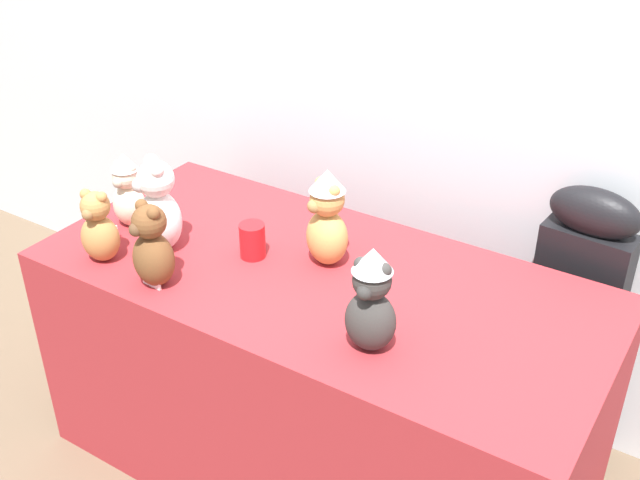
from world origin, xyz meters
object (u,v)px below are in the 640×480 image
teddy_bear_chestnut (152,247)px  teddy_bear_honey (327,218)px  teddy_bear_caramel (99,228)px  teddy_bear_cream (128,191)px  instrument_case (572,326)px  party_cup_red (252,240)px  teddy_bear_snow (159,207)px  display_table (320,376)px  teddy_bear_charcoal (371,301)px

teddy_bear_chestnut → teddy_bear_honey: bearing=61.1°
teddy_bear_caramel → teddy_bear_cream: 0.22m
instrument_case → teddy_bear_honey: 0.91m
teddy_bear_honey → party_cup_red: bearing=-131.6°
teddy_bear_cream → teddy_bear_snow: size_ratio=0.84×
teddy_bear_cream → teddy_bear_chestnut: size_ratio=0.97×
instrument_case → teddy_bear_honey: bearing=-140.7°
teddy_bear_snow → party_cup_red: (0.27, 0.11, -0.09)m
teddy_bear_cream → teddy_bear_snow: 0.19m
teddy_bear_cream → party_cup_red: size_ratio=2.32×
display_table → instrument_case: (0.64, 0.53, 0.12)m
instrument_case → teddy_bear_caramel: (-1.25, -0.81, 0.38)m
teddy_bear_caramel → teddy_bear_charcoal: size_ratio=0.79×
teddy_bear_cream → teddy_bear_charcoal: (0.98, -0.14, 0.02)m
display_table → teddy_bear_cream: (-0.69, -0.08, 0.51)m
display_table → teddy_bear_snow: size_ratio=5.69×
display_table → teddy_bear_charcoal: size_ratio=5.77×
instrument_case → teddy_bear_charcoal: size_ratio=3.38×
teddy_bear_cream → teddy_bear_snow: teddy_bear_snow is taller
teddy_bear_cream → teddy_bear_honey: teddy_bear_honey is taller
teddy_bear_cream → party_cup_red: 0.47m
display_table → party_cup_red: size_ratio=15.64×
teddy_bear_cream → teddy_bear_chestnut: bearing=-38.0°
teddy_bear_snow → party_cup_red: 0.31m
display_table → teddy_bear_honey: size_ratio=5.55×
teddy_bear_caramel → teddy_bear_snow: bearing=43.6°
teddy_bear_cream → teddy_bear_charcoal: size_ratio=0.86×
instrument_case → teddy_bear_chestnut: 1.37m
teddy_bear_honey → teddy_bear_caramel: bearing=-124.3°
teddy_bear_snow → teddy_bear_honey: teddy_bear_honey is taller
teddy_bear_honey → party_cup_red: size_ratio=2.82×
teddy_bear_snow → teddy_bear_chestnut: teddy_bear_snow is taller
display_table → party_cup_red: bearing=-175.0°
teddy_bear_caramel → teddy_bear_charcoal: bearing=-8.3°
teddy_bear_chestnut → party_cup_red: size_ratio=2.39×
display_table → teddy_bear_charcoal: bearing=-37.1°
teddy_bear_honey → party_cup_red: teddy_bear_honey is taller
teddy_bear_charcoal → teddy_bear_chestnut: 0.67m
display_table → teddy_bear_cream: teddy_bear_cream is taller
teddy_bear_caramel → display_table: bearing=12.6°
teddy_bear_cream → display_table: bearing=3.3°
display_table → party_cup_red: (-0.23, -0.02, 0.44)m
display_table → teddy_bear_chestnut: 0.70m
display_table → teddy_bear_caramel: 0.84m
teddy_bear_cream → party_cup_red: teddy_bear_cream is taller
teddy_bear_caramel → instrument_case: bearing=20.9°
teddy_bear_cream → teddy_bear_chestnut: (0.31, -0.22, -0.00)m
display_table → teddy_bear_chestnut: size_ratio=6.54×
display_table → teddy_bear_honey: teddy_bear_honey is taller
party_cup_red → teddy_bear_honey: bearing=23.8°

